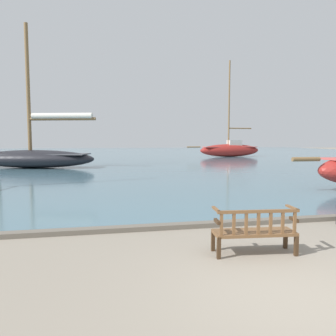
% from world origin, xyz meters
% --- Properties ---
extents(ground_plane, '(160.00, 160.00, 0.00)m').
position_xyz_m(ground_plane, '(0.00, 0.00, 0.00)').
color(ground_plane, gray).
extents(harbor_water, '(100.00, 80.00, 0.08)m').
position_xyz_m(harbor_water, '(0.00, 44.00, 0.04)').
color(harbor_water, slate).
rests_on(harbor_water, ground).
extents(quay_edge_kerb, '(40.00, 0.30, 0.12)m').
position_xyz_m(quay_edge_kerb, '(0.00, 3.85, 0.06)').
color(quay_edge_kerb, '#675F54').
rests_on(quay_edge_kerb, ground).
extents(park_bench, '(1.64, 0.67, 0.92)m').
position_xyz_m(park_bench, '(0.10, 1.72, 0.47)').
color(park_bench, '#3D2A19').
rests_on(park_bench, ground).
extents(sailboat_mid_starboard, '(9.98, 5.35, 10.89)m').
position_xyz_m(sailboat_mid_starboard, '(-7.96, 22.75, 1.03)').
color(sailboat_mid_starboard, black).
rests_on(sailboat_mid_starboard, harbor_water).
extents(sailboat_far_port, '(9.88, 2.47, 12.07)m').
position_xyz_m(sailboat_far_port, '(13.34, 35.43, 1.04)').
color(sailboat_far_port, maroon).
rests_on(sailboat_far_port, harbor_water).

